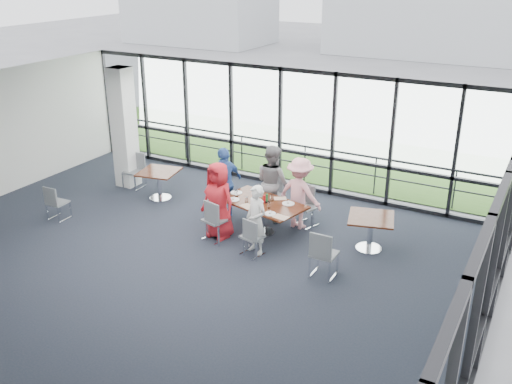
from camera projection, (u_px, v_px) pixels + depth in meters
The scene contains 40 objects.
floor at pixel (169, 263), 11.60m from camera, with size 12.00×10.00×0.02m, color #1D222D.
ceiling at pixel (159, 109), 10.38m from camera, with size 12.00×10.00×0.04m, color white.
curtain_wall_back at pixel (280, 128), 15.05m from camera, with size 12.00×0.10×3.20m, color white.
curtain_wall_right at pixel (495, 264), 8.32m from camera, with size 0.10×10.00×3.20m, color white.
structural_column at pixel (124, 128), 15.02m from camera, with size 0.50×0.50×3.20m, color white.
apron at pixel (344, 138), 19.72m from camera, with size 80.00×70.00×0.02m, color gray.
grass_strip at pixel (321, 154), 18.09m from camera, with size 80.00×5.00×0.01m, color #345E1B.
hangar_aux at pixel (200, 14), 41.57m from camera, with size 10.00×6.00×4.00m, color silver.
guard_rail at pixel (289, 161), 15.95m from camera, with size 0.06×0.06×12.00m, color #2D2D33.
main_table at pixel (262, 207), 12.64m from camera, with size 2.09×1.47×0.75m.
side_table_left at pixel (159, 175), 14.48m from camera, with size 1.08×1.08×0.75m.
side_table_right at pixel (371, 222), 11.91m from camera, with size 1.14×1.14×0.75m.
diner_near_left at pixel (218, 200), 12.39m from camera, with size 0.85×0.55×1.73m, color red.
diner_near_right at pixel (256, 220), 11.76m from camera, with size 0.54×0.40×1.49m, color silver.
diner_far_left at pixel (273, 182), 13.34m from camera, with size 0.87×0.54×1.79m, color slate.
diner_far_right at pixel (300, 193), 12.86m from camera, with size 1.08×0.56×1.67m, color pink.
diner_end at pixel (225, 183), 13.37m from camera, with size 1.01×0.55×1.73m, color #335AA7.
chair_main_nl at pixel (215, 220), 12.39m from camera, with size 0.46×0.46×0.94m, color slate, non-canonical shape.
chair_main_nr at pixel (252, 237), 11.77m from camera, with size 0.41×0.41×0.84m, color slate, non-canonical shape.
chair_main_fl at pixel (274, 195), 13.74m from camera, with size 0.45×0.45×0.93m, color slate, non-canonical shape.
chair_main_fr at pixel (307, 207), 13.08m from camera, with size 0.45×0.45×0.92m, color slate, non-canonical shape.
chair_main_end at pixel (217, 199), 13.59m from camera, with size 0.42×0.42×0.87m, color slate, non-canonical shape.
chair_spare_la at pixel (58, 203), 13.41m from camera, with size 0.41×0.41×0.83m, color slate, non-canonical shape.
chair_spare_lb at pixel (134, 172), 15.25m from camera, with size 0.45×0.45×0.92m, color slate, non-canonical shape.
chair_spare_r at pixel (324, 254), 10.94m from camera, with size 0.47×0.47×0.96m, color slate, non-canonical shape.
plate_nl at pixel (234, 200), 12.71m from camera, with size 0.26×0.26×0.01m, color white.
plate_nr at pixel (270, 214), 12.01m from camera, with size 0.25×0.25×0.01m, color white.
plate_fl at pixel (259, 192), 13.14m from camera, with size 0.24×0.24×0.01m, color white.
plate_fr at pixel (288, 204), 12.50m from camera, with size 0.27×0.27×0.01m, color white.
plate_end at pixel (236, 193), 13.08m from camera, with size 0.27×0.27×0.01m, color white.
tumbler_a at pixel (247, 200), 12.56m from camera, with size 0.06×0.06×0.13m, color white.
tumbler_b at pixel (269, 205), 12.28m from camera, with size 0.07×0.07×0.14m, color white.
tumbler_c at pixel (272, 198), 12.64m from camera, with size 0.07×0.07×0.14m, color white.
tumbler_d at pixel (236, 193), 12.87m from camera, with size 0.07×0.07×0.15m, color white.
menu_a at pixel (247, 206), 12.38m from camera, with size 0.31×0.21×0.00m, color silver.
menu_b at pixel (281, 217), 11.86m from camera, with size 0.31×0.22×0.00m, color silver.
menu_c at pixel (280, 198), 12.79m from camera, with size 0.28×0.20×0.00m, color silver.
condiment_caddy at pixel (266, 202), 12.56m from camera, with size 0.10×0.07×0.04m, color black.
ketchup_bottle at pixel (264, 199), 12.52m from camera, with size 0.06×0.06×0.18m, color #B71215.
green_bottle at pixel (267, 198), 12.53m from camera, with size 0.05×0.05×0.20m, color #216C31.
Camera 1 is at (6.44, -8.08, 5.73)m, focal length 40.00 mm.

